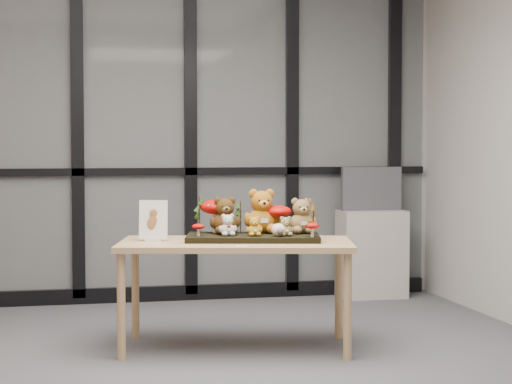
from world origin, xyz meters
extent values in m
plane|color=#59595E|center=(0.00, 0.00, 0.00)|extent=(5.00, 5.00, 0.00)
plane|color=#ACA9A2|center=(0.00, 2.50, 1.40)|extent=(5.00, 0.00, 5.00)
plane|color=#ACA9A2|center=(0.00, -2.50, 1.40)|extent=(5.00, 0.00, 5.00)
cube|color=#2D383F|center=(0.00, 2.47, 1.40)|extent=(4.90, 0.02, 2.70)
cube|color=black|center=(0.00, 2.47, 0.06)|extent=(4.90, 0.06, 0.12)
cube|color=black|center=(0.00, 2.47, 1.05)|extent=(4.90, 0.06, 0.06)
cube|color=black|center=(-0.45, 2.47, 1.40)|extent=(0.10, 0.06, 2.70)
cube|color=black|center=(0.45, 2.47, 1.40)|extent=(0.10, 0.06, 2.70)
cube|color=black|center=(1.30, 2.47, 1.40)|extent=(0.10, 0.06, 2.70)
cube|color=black|center=(2.20, 2.47, 1.40)|extent=(0.10, 0.06, 2.70)
cube|color=tan|center=(0.45, 0.62, 0.65)|extent=(1.55, 1.01, 0.04)
cylinder|color=tan|center=(-0.26, 0.47, 0.32)|extent=(0.05, 0.05, 0.64)
cylinder|color=tan|center=(-0.13, 1.07, 0.32)|extent=(0.05, 0.05, 0.64)
cylinder|color=tan|center=(1.03, 0.17, 0.32)|extent=(0.05, 0.05, 0.64)
cylinder|color=tan|center=(1.17, 0.77, 0.32)|extent=(0.05, 0.05, 0.64)
cube|color=black|center=(0.57, 0.65, 0.69)|extent=(0.89, 0.58, 0.04)
cube|color=silver|center=(-0.04, 0.75, 0.68)|extent=(0.11, 0.08, 0.01)
cube|color=white|center=(-0.04, 0.75, 0.80)|extent=(0.18, 0.07, 0.24)
ellipsoid|color=brown|center=(-0.04, 0.74, 0.78)|extent=(0.08, 0.01, 0.09)
ellipsoid|color=brown|center=(-0.04, 0.74, 0.84)|extent=(0.05, 0.01, 0.05)
cube|color=white|center=(0.43, 0.33, 0.67)|extent=(0.08, 0.03, 0.00)
cube|color=#B5AEA1|center=(1.93, 2.27, 0.36)|extent=(0.54, 0.32, 0.72)
cube|color=#4C4F54|center=(1.93, 2.29, 0.90)|extent=(0.51, 0.05, 0.36)
cube|color=black|center=(1.93, 2.27, 0.90)|extent=(0.45, 0.00, 0.30)
camera|label=1|loc=(-0.66, -4.97, 1.28)|focal=65.00mm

